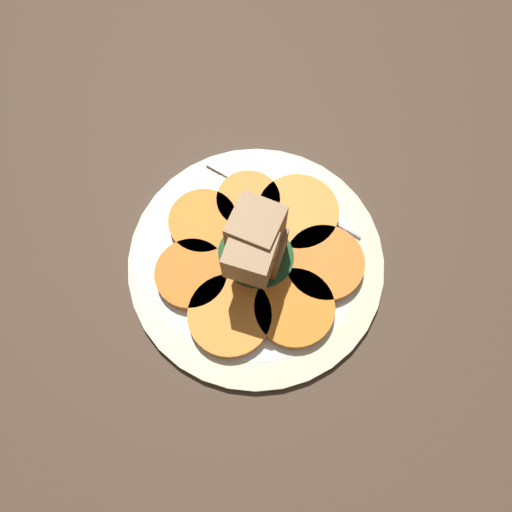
# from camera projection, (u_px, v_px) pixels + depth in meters

# --- Properties ---
(table_slab) EXTENTS (1.20, 1.20, 0.02)m
(table_slab) POSITION_uv_depth(u_px,v_px,m) (256.00, 265.00, 0.57)
(table_slab) COLOR #4C3828
(table_slab) RESTS_ON ground
(plate) EXTENTS (0.28, 0.28, 0.01)m
(plate) POSITION_uv_depth(u_px,v_px,m) (256.00, 261.00, 0.56)
(plate) COLOR beige
(plate) RESTS_ON table_slab
(carrot_slice_0) EXTENTS (0.07, 0.07, 0.01)m
(carrot_slice_0) POSITION_uv_depth(u_px,v_px,m) (248.00, 201.00, 0.57)
(carrot_slice_0) COLOR orange
(carrot_slice_0) RESTS_ON plate
(carrot_slice_1) EXTENTS (0.08, 0.08, 0.01)m
(carrot_slice_1) POSITION_uv_depth(u_px,v_px,m) (203.00, 222.00, 0.56)
(carrot_slice_1) COLOR orange
(carrot_slice_1) RESTS_ON plate
(carrot_slice_2) EXTENTS (0.08, 0.08, 0.01)m
(carrot_slice_2) POSITION_uv_depth(u_px,v_px,m) (191.00, 274.00, 0.54)
(carrot_slice_2) COLOR orange
(carrot_slice_2) RESTS_ON plate
(carrot_slice_3) EXTENTS (0.09, 0.09, 0.01)m
(carrot_slice_3) POSITION_uv_depth(u_px,v_px,m) (229.00, 315.00, 0.52)
(carrot_slice_3) COLOR orange
(carrot_slice_3) RESTS_ON plate
(carrot_slice_4) EXTENTS (0.09, 0.09, 0.01)m
(carrot_slice_4) POSITION_uv_depth(u_px,v_px,m) (294.00, 308.00, 0.53)
(carrot_slice_4) COLOR orange
(carrot_slice_4) RESTS_ON plate
(carrot_slice_5) EXTENTS (0.09, 0.09, 0.01)m
(carrot_slice_5) POSITION_uv_depth(u_px,v_px,m) (324.00, 263.00, 0.54)
(carrot_slice_5) COLOR orange
(carrot_slice_5) RESTS_ON plate
(carrot_slice_6) EXTENTS (0.09, 0.09, 0.01)m
(carrot_slice_6) POSITION_uv_depth(u_px,v_px,m) (298.00, 213.00, 0.56)
(carrot_slice_6) COLOR orange
(carrot_slice_6) RESTS_ON plate
(center_pile) EXTENTS (0.11, 0.10, 0.11)m
(center_pile) POSITION_uv_depth(u_px,v_px,m) (257.00, 246.00, 0.51)
(center_pile) COLOR #235128
(center_pile) RESTS_ON plate
(fork) EXTENTS (0.20, 0.05, 0.00)m
(fork) POSITION_uv_depth(u_px,v_px,m) (284.00, 204.00, 0.57)
(fork) COLOR #B2B2B7
(fork) RESTS_ON plate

